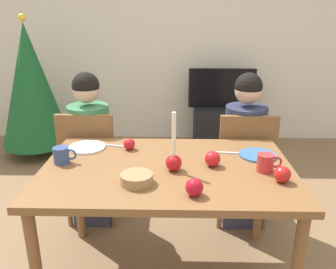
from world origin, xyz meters
TOP-DOWN VIEW (x-y plane):
  - back_wall at (0.00, 2.60)m, footprint 6.40×0.10m
  - dining_table at (0.00, 0.00)m, footprint 1.40×0.90m
  - chair_left at (-0.59, 0.61)m, footprint 0.40×0.40m
  - chair_right at (0.55, 0.61)m, footprint 0.40×0.40m
  - person_left_child at (-0.59, 0.64)m, footprint 0.30×0.30m
  - person_right_child at (0.55, 0.64)m, footprint 0.30×0.30m
  - tv_stand at (0.59, 2.30)m, footprint 0.64×0.40m
  - tv at (0.59, 2.30)m, footprint 0.79×0.05m
  - christmas_tree at (-1.54, 1.94)m, footprint 0.74×0.74m
  - candle_centerpiece at (0.04, -0.05)m, footprint 0.09×0.09m
  - plate_left at (-0.52, 0.27)m, footprint 0.23×0.23m
  - plate_right at (0.54, 0.17)m, footprint 0.22×0.22m
  - mug_left at (-0.60, 0.04)m, footprint 0.13×0.09m
  - mug_right at (0.54, -0.04)m, footprint 0.14×0.09m
  - fork_left at (-0.34, 0.30)m, footprint 0.18×0.06m
  - fork_right at (0.38, 0.20)m, footprint 0.18×0.03m
  - bowl_walnuts at (-0.15, -0.21)m, footprint 0.17×0.17m
  - apple_near_candle at (0.14, -0.32)m, footprint 0.09×0.09m
  - apple_by_left_plate at (-0.24, 0.25)m, footprint 0.07×0.07m
  - apple_by_right_mug at (0.59, -0.17)m, footprint 0.09×0.09m
  - apple_far_edge at (0.25, 0.01)m, footprint 0.09×0.09m

SIDE VIEW (x-z plane):
  - tv_stand at x=0.59m, z-range 0.00..0.48m
  - chair_left at x=-0.59m, z-range 0.06..0.96m
  - chair_right at x=0.55m, z-range 0.06..0.96m
  - person_left_child at x=-0.59m, z-range -0.02..1.16m
  - person_right_child at x=0.55m, z-range -0.02..1.16m
  - dining_table at x=0.00m, z-range 0.29..1.04m
  - tv at x=0.59m, z-range 0.48..0.94m
  - fork_left at x=-0.34m, z-range 0.75..0.76m
  - fork_right at x=0.38m, z-range 0.75..0.76m
  - plate_left at x=-0.52m, z-range 0.75..0.76m
  - plate_right at x=0.54m, z-range 0.75..0.76m
  - bowl_walnuts at x=-0.15m, z-range 0.75..0.80m
  - apple_by_left_plate at x=-0.24m, z-range 0.75..0.82m
  - apple_by_right_mug at x=0.59m, z-range 0.75..0.84m
  - apple_near_candle at x=0.14m, z-range 0.75..0.84m
  - apple_far_edge at x=0.25m, z-range 0.75..0.84m
  - mug_left at x=-0.60m, z-range 0.75..0.85m
  - mug_right at x=0.54m, z-range 0.75..0.85m
  - christmas_tree at x=-1.54m, z-range 0.03..1.58m
  - candle_centerpiece at x=0.04m, z-range 0.65..0.98m
  - back_wall at x=0.00m, z-range 0.00..2.60m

